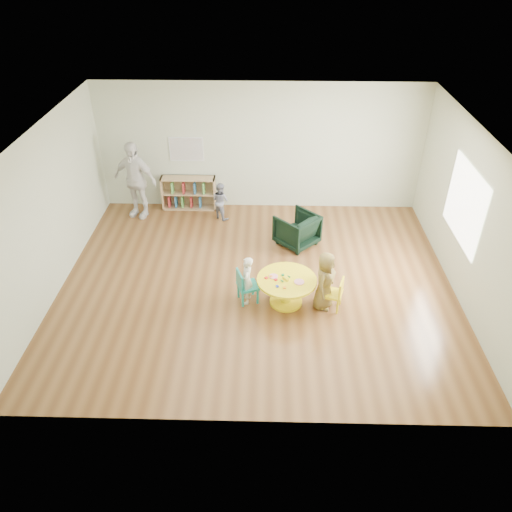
{
  "coord_description": "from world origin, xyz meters",
  "views": [
    {
      "loc": [
        0.17,
        -7.21,
        5.44
      ],
      "look_at": [
        -0.01,
        -0.3,
        0.8
      ],
      "focal_mm": 35.0,
      "sensor_mm": 36.0,
      "label": 1
    }
  ],
  "objects_px": {
    "kid_chair_right": "(335,293)",
    "adult_caretaker": "(135,180)",
    "activity_table": "(287,286)",
    "child_left": "(247,281)",
    "kid_chair_left": "(245,285)",
    "child_right": "(325,281)",
    "bookshelf": "(188,193)",
    "armchair": "(297,230)",
    "toddler": "(221,201)"
  },
  "relations": [
    {
      "from": "activity_table",
      "to": "child_left",
      "type": "xyz_separation_m",
      "value": [
        -0.67,
        0.02,
        0.1
      ]
    },
    {
      "from": "kid_chair_right",
      "to": "child_left",
      "type": "xyz_separation_m",
      "value": [
        -1.47,
        0.13,
        0.13
      ]
    },
    {
      "from": "child_right",
      "to": "child_left",
      "type": "bearing_deg",
      "value": 108.93
    },
    {
      "from": "kid_chair_left",
      "to": "adult_caretaker",
      "type": "relative_size",
      "value": 0.36
    },
    {
      "from": "kid_chair_left",
      "to": "bookshelf",
      "type": "relative_size",
      "value": 0.51
    },
    {
      "from": "adult_caretaker",
      "to": "armchair",
      "type": "bearing_deg",
      "value": 0.1
    },
    {
      "from": "armchair",
      "to": "child_right",
      "type": "xyz_separation_m",
      "value": [
        0.37,
        -1.96,
        0.19
      ]
    },
    {
      "from": "kid_chair_left",
      "to": "activity_table",
      "type": "bearing_deg",
      "value": 67.84
    },
    {
      "from": "kid_chair_right",
      "to": "toddler",
      "type": "height_order",
      "value": "toddler"
    },
    {
      "from": "child_right",
      "to": "activity_table",
      "type": "bearing_deg",
      "value": 106.4
    },
    {
      "from": "kid_chair_right",
      "to": "toddler",
      "type": "xyz_separation_m",
      "value": [
        -2.16,
        3.04,
        0.1
      ]
    },
    {
      "from": "kid_chair_left",
      "to": "bookshelf",
      "type": "bearing_deg",
      "value": -176.59
    },
    {
      "from": "bookshelf",
      "to": "armchair",
      "type": "xyz_separation_m",
      "value": [
        2.38,
        -1.5,
        -0.03
      ]
    },
    {
      "from": "child_left",
      "to": "child_right",
      "type": "distance_m",
      "value": 1.3
    },
    {
      "from": "bookshelf",
      "to": "child_right",
      "type": "distance_m",
      "value": 4.42
    },
    {
      "from": "bookshelf",
      "to": "child_right",
      "type": "xyz_separation_m",
      "value": [
        2.75,
        -3.46,
        0.16
      ]
    },
    {
      "from": "kid_chair_left",
      "to": "child_left",
      "type": "relative_size",
      "value": 0.69
    },
    {
      "from": "armchair",
      "to": "adult_caretaker",
      "type": "bearing_deg",
      "value": -62.92
    },
    {
      "from": "kid_chair_left",
      "to": "child_right",
      "type": "height_order",
      "value": "child_right"
    },
    {
      "from": "kid_chair_left",
      "to": "armchair",
      "type": "relative_size",
      "value": 0.84
    },
    {
      "from": "adult_caretaker",
      "to": "activity_table",
      "type": "bearing_deg",
      "value": -25.22
    },
    {
      "from": "kid_chair_right",
      "to": "child_left",
      "type": "height_order",
      "value": "child_left"
    },
    {
      "from": "kid_chair_left",
      "to": "toddler",
      "type": "xyz_separation_m",
      "value": [
        -0.66,
        2.9,
        0.08
      ]
    },
    {
      "from": "kid_chair_right",
      "to": "adult_caretaker",
      "type": "distance_m",
      "value": 5.1
    },
    {
      "from": "child_left",
      "to": "adult_caretaker",
      "type": "height_order",
      "value": "adult_caretaker"
    },
    {
      "from": "activity_table",
      "to": "toddler",
      "type": "xyz_separation_m",
      "value": [
        -1.36,
        2.93,
        0.07
      ]
    },
    {
      "from": "kid_chair_right",
      "to": "child_right",
      "type": "bearing_deg",
      "value": 92.32
    },
    {
      "from": "armchair",
      "to": "child_left",
      "type": "bearing_deg",
      "value": 18.99
    },
    {
      "from": "bookshelf",
      "to": "adult_caretaker",
      "type": "xyz_separation_m",
      "value": [
        -1.06,
        -0.38,
        0.48
      ]
    },
    {
      "from": "child_right",
      "to": "adult_caretaker",
      "type": "distance_m",
      "value": 4.91
    },
    {
      "from": "toddler",
      "to": "activity_table",
      "type": "bearing_deg",
      "value": 154.12
    },
    {
      "from": "toddler",
      "to": "adult_caretaker",
      "type": "xyz_separation_m",
      "value": [
        -1.83,
        0.09,
        0.43
      ]
    },
    {
      "from": "armchair",
      "to": "adult_caretaker",
      "type": "relative_size",
      "value": 0.43
    },
    {
      "from": "activity_table",
      "to": "child_left",
      "type": "height_order",
      "value": "child_left"
    },
    {
      "from": "activity_table",
      "to": "child_right",
      "type": "bearing_deg",
      "value": -6.19
    },
    {
      "from": "activity_table",
      "to": "toddler",
      "type": "bearing_deg",
      "value": 114.9
    },
    {
      "from": "armchair",
      "to": "adult_caretaker",
      "type": "height_order",
      "value": "adult_caretaker"
    },
    {
      "from": "kid_chair_left",
      "to": "child_left",
      "type": "xyz_separation_m",
      "value": [
        0.03,
        -0.02,
        0.11
      ]
    },
    {
      "from": "child_left",
      "to": "child_right",
      "type": "height_order",
      "value": "child_right"
    },
    {
      "from": "kid_chair_right",
      "to": "toddler",
      "type": "distance_m",
      "value": 3.74
    },
    {
      "from": "bookshelf",
      "to": "armchair",
      "type": "distance_m",
      "value": 2.81
    },
    {
      "from": "kid_chair_left",
      "to": "child_right",
      "type": "distance_m",
      "value": 1.34
    },
    {
      "from": "activity_table",
      "to": "toddler",
      "type": "distance_m",
      "value": 3.23
    },
    {
      "from": "kid_chair_left",
      "to": "child_right",
      "type": "bearing_deg",
      "value": 66.1
    },
    {
      "from": "bookshelf",
      "to": "kid_chair_right",
      "type": "bearing_deg",
      "value": -50.12
    },
    {
      "from": "armchair",
      "to": "kid_chair_right",
      "type": "bearing_deg",
      "value": 60.51
    },
    {
      "from": "kid_chair_left",
      "to": "kid_chair_right",
      "type": "height_order",
      "value": "kid_chair_left"
    },
    {
      "from": "kid_chair_right",
      "to": "toddler",
      "type": "relative_size",
      "value": 0.7
    },
    {
      "from": "activity_table",
      "to": "adult_caretaker",
      "type": "distance_m",
      "value": 4.42
    },
    {
      "from": "bookshelf",
      "to": "child_left",
      "type": "bearing_deg",
      "value": -66.64
    }
  ]
}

